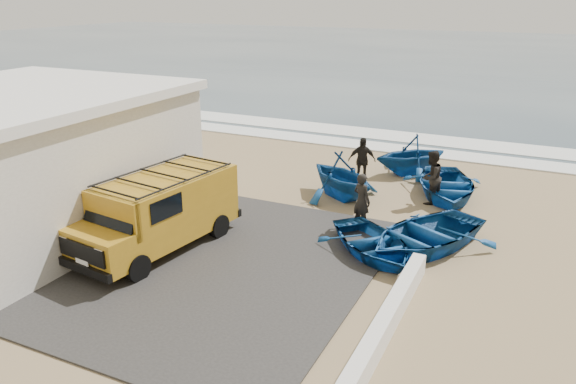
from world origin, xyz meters
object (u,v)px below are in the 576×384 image
(boat_far_left, at_px, (411,154))
(fisherman_middle, at_px, (431,177))
(building, at_px, (17,159))
(fisherman_front, at_px, (362,201))
(boat_mid_right, at_px, (446,185))
(boat_mid_left, at_px, (341,175))
(boat_near_left, at_px, (373,243))
(boat_near_right, at_px, (425,234))
(van, at_px, (160,210))
(fisherman_back, at_px, (362,160))
(parapet, at_px, (388,318))

(boat_far_left, height_order, fisherman_middle, fisherman_middle)
(building, bearing_deg, fisherman_front, 23.05)
(boat_mid_right, bearing_deg, fisherman_front, -132.31)
(boat_mid_left, bearing_deg, boat_far_left, 10.95)
(boat_mid_right, relative_size, fisherman_front, 2.32)
(boat_mid_left, height_order, fisherman_front, fisherman_front)
(boat_near_left, xyz_separation_m, boat_mid_right, (0.97, 5.84, 0.07))
(boat_mid_right, bearing_deg, boat_far_left, 113.60)
(boat_mid_left, relative_size, boat_far_left, 1.03)
(boat_near_right, distance_m, fisherman_middle, 3.91)
(van, xyz_separation_m, fisherman_front, (4.82, 4.00, -0.30))
(van, height_order, fisherman_middle, van)
(boat_near_left, bearing_deg, fisherman_front, 72.45)
(boat_near_left, height_order, boat_far_left, boat_far_left)
(van, bearing_deg, fisherman_middle, 55.98)
(building, height_order, fisherman_middle, building)
(boat_mid_right, bearing_deg, fisherman_middle, -129.75)
(boat_near_right, distance_m, fisherman_back, 6.14)
(boat_near_left, xyz_separation_m, boat_mid_left, (-2.49, 4.10, 0.50))
(boat_near_left, height_order, fisherman_front, fisherman_front)
(boat_mid_right, bearing_deg, fisherman_back, 159.83)
(boat_far_left, xyz_separation_m, fisherman_back, (-1.46, -1.99, 0.09))
(boat_mid_left, xyz_separation_m, fisherman_back, (0.14, 1.93, 0.06))
(boat_mid_right, bearing_deg, van, -146.87)
(building, xyz_separation_m, boat_near_right, (12.29, 3.58, -1.72))
(boat_near_left, relative_size, boat_far_left, 1.10)
(parapet, relative_size, boat_mid_right, 1.43)
(boat_mid_left, relative_size, fisherman_back, 1.77)
(van, relative_size, fisherman_front, 3.02)
(boat_near_right, xyz_separation_m, boat_mid_right, (-0.27, 4.76, -0.01))
(boat_mid_left, bearing_deg, fisherman_back, 29.02)
(fisherman_middle, height_order, fisherman_back, fisherman_middle)
(van, bearing_deg, parapet, -2.41)
(parapet, height_order, van, van)
(van, height_order, boat_near_right, van)
(boat_mid_left, distance_m, fisherman_front, 2.78)
(boat_near_right, distance_m, boat_mid_left, 4.82)
(van, height_order, boat_far_left, van)
(boat_near_left, bearing_deg, parapet, -113.07)
(parapet, xyz_separation_m, boat_mid_right, (-0.48, 9.34, 0.16))
(fisherman_middle, bearing_deg, boat_mid_left, -56.89)
(building, relative_size, fisherman_middle, 4.84)
(boat_near_left, height_order, boat_mid_right, boat_mid_right)
(building, distance_m, boat_far_left, 14.69)
(parapet, height_order, boat_near_left, boat_near_left)
(building, xyz_separation_m, boat_mid_right, (12.02, 8.34, -1.73))
(building, bearing_deg, fisherman_back, 44.48)
(boat_mid_right, distance_m, fisherman_middle, 1.15)
(parapet, xyz_separation_m, fisherman_back, (-3.81, 9.54, 0.65))
(boat_near_right, bearing_deg, building, -137.12)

